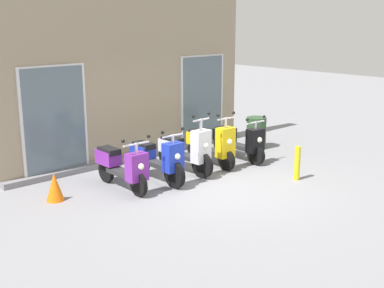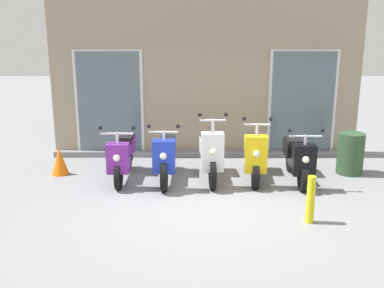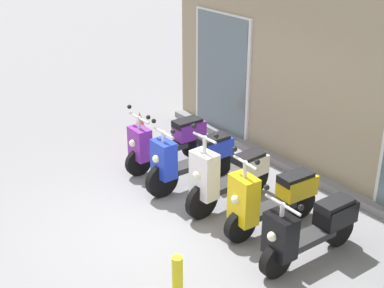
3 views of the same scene
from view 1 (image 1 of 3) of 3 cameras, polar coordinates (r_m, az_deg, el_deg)
ground_plane at (r=9.99m, az=3.27°, el=-4.63°), size 40.00×40.00×0.00m
storefront_facade at (r=11.72m, az=-6.79°, el=7.64°), size 6.62×0.50×3.97m
scooter_purple at (r=9.69m, az=-8.00°, el=-2.41°), size 0.63×1.57×1.12m
scooter_blue at (r=10.07m, az=-3.98°, el=-1.68°), size 0.56×1.65×1.17m
scooter_white at (r=10.59m, az=-0.70°, el=-0.72°), size 0.51×1.58×1.35m
scooter_yellow at (r=11.17m, az=2.22°, el=-0.05°), size 0.51×1.53×1.27m
scooter_black at (r=11.66m, az=5.32°, el=0.32°), size 0.62×1.56×1.10m
traffic_cone at (r=9.38m, az=-15.30°, el=-4.71°), size 0.32×0.32×0.52m
curb_bollard at (r=10.40m, az=11.84°, el=-2.14°), size 0.12×0.12×0.70m
trash_bin at (r=12.76m, az=7.29°, el=1.27°), size 0.49×0.49×0.79m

